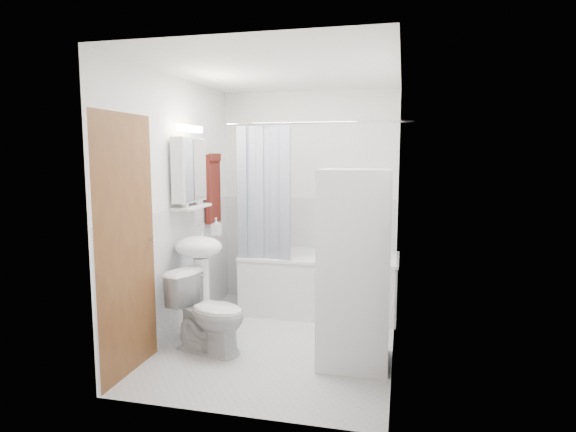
% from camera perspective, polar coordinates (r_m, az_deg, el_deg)
% --- Properties ---
extents(floor, '(2.60, 2.60, 0.00)m').
position_cam_1_polar(floor, '(4.54, -0.87, -14.58)').
color(floor, '#BCBDC1').
rests_on(floor, ground).
extents(room_walls, '(2.60, 2.60, 2.60)m').
position_cam_1_polar(room_walls, '(4.22, -0.91, 4.52)').
color(room_walls, white).
rests_on(room_walls, ground).
extents(wainscot, '(1.98, 2.58, 2.58)m').
position_cam_1_polar(wainscot, '(4.63, 0.01, -6.35)').
color(wainscot, white).
rests_on(wainscot, ground).
extents(door, '(0.05, 2.00, 2.00)m').
position_cam_1_polar(door, '(4.11, -15.79, -2.65)').
color(door, brown).
rests_on(door, ground).
extents(bathtub, '(1.64, 0.78, 0.63)m').
position_cam_1_polar(bathtub, '(5.25, 3.85, -7.60)').
color(bathtub, white).
rests_on(bathtub, ground).
extents(tub_spout, '(0.04, 0.12, 0.04)m').
position_cam_1_polar(tub_spout, '(5.42, 6.57, -0.68)').
color(tub_spout, silver).
rests_on(tub_spout, room_walls).
extents(curtain_rod, '(1.82, 0.02, 0.02)m').
position_cam_1_polar(curtain_rod, '(4.76, 3.35, 10.99)').
color(curtain_rod, silver).
rests_on(curtain_rod, room_walls).
extents(shower_curtain, '(0.55, 0.02, 1.45)m').
position_cam_1_polar(shower_curtain, '(4.89, -2.93, 2.10)').
color(shower_curtain, '#121F42').
rests_on(shower_curtain, curtain_rod).
extents(sink, '(0.44, 0.37, 1.04)m').
position_cam_1_polar(sink, '(4.51, -10.43, -5.47)').
color(sink, white).
rests_on(sink, ground).
extents(medicine_cabinet, '(0.13, 0.50, 0.71)m').
position_cam_1_polar(medicine_cabinet, '(4.62, -11.60, 5.58)').
color(medicine_cabinet, white).
rests_on(medicine_cabinet, room_walls).
extents(shelf, '(0.18, 0.54, 0.02)m').
position_cam_1_polar(shelf, '(4.63, -11.32, 1.06)').
color(shelf, silver).
rests_on(shelf, room_walls).
extents(shower_caddy, '(0.22, 0.06, 0.02)m').
position_cam_1_polar(shower_caddy, '(5.38, 7.12, 1.45)').
color(shower_caddy, silver).
rests_on(shower_caddy, room_walls).
extents(towel, '(0.07, 0.31, 0.76)m').
position_cam_1_polar(towel, '(5.23, -8.87, 3.41)').
color(towel, '#601612').
rests_on(towel, room_walls).
extents(washer_dryer, '(0.60, 0.59, 1.58)m').
position_cam_1_polar(washer_dryer, '(3.91, 7.75, -6.09)').
color(washer_dryer, white).
rests_on(washer_dryer, ground).
extents(toilet, '(0.77, 0.56, 0.68)m').
position_cam_1_polar(toilet, '(4.26, -9.37, -11.27)').
color(toilet, white).
rests_on(toilet, ground).
extents(soap_pump, '(0.08, 0.17, 0.08)m').
position_cam_1_polar(soap_pump, '(4.73, -8.51, -1.81)').
color(soap_pump, gray).
rests_on(soap_pump, sink).
extents(shelf_bottle, '(0.07, 0.18, 0.07)m').
position_cam_1_polar(shelf_bottle, '(4.49, -12.13, 1.46)').
color(shelf_bottle, gray).
rests_on(shelf_bottle, shelf).
extents(shelf_cup, '(0.10, 0.09, 0.10)m').
position_cam_1_polar(shelf_cup, '(4.74, -10.73, 1.97)').
color(shelf_cup, gray).
rests_on(shelf_cup, shelf).
extents(shampoo_a, '(0.13, 0.17, 0.13)m').
position_cam_1_polar(shampoo_a, '(5.39, 5.98, 2.28)').
color(shampoo_a, gray).
rests_on(shampoo_a, shower_caddy).
extents(shampoo_b, '(0.08, 0.21, 0.08)m').
position_cam_1_polar(shampoo_b, '(5.38, 7.24, 1.98)').
color(shampoo_b, '#2A2AA9').
rests_on(shampoo_b, shower_caddy).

